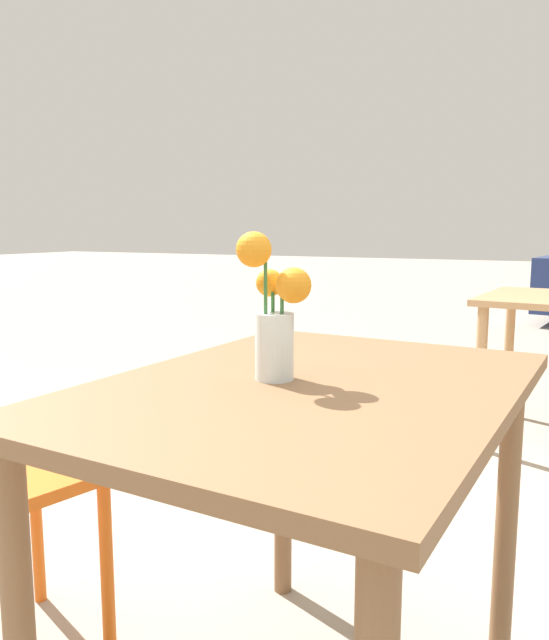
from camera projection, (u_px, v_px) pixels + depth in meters
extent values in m
cube|color=brown|center=(310.00, 389.00, 1.17)|extent=(0.77, 1.03, 0.03)
cylinder|color=brown|center=(283.00, 471.00, 1.75)|extent=(0.05, 0.05, 0.72)
cylinder|color=brown|center=(506.00, 520.00, 1.46)|extent=(0.05, 0.05, 0.72)
cylinder|color=silver|center=(274.00, 347.00, 1.18)|extent=(0.07, 0.07, 0.13)
cylinder|color=silver|center=(274.00, 360.00, 1.18)|extent=(0.07, 0.07, 0.07)
cylinder|color=#337038|center=(282.00, 336.00, 1.17)|extent=(0.01, 0.01, 0.15)
sphere|color=orange|center=(294.00, 285.00, 1.15)|extent=(0.07, 0.07, 0.07)
cylinder|color=#337038|center=(272.00, 333.00, 1.19)|extent=(0.01, 0.01, 0.16)
sphere|color=orange|center=(270.00, 283.00, 1.20)|extent=(0.05, 0.05, 0.05)
cylinder|color=#337038|center=(266.00, 318.00, 1.17)|extent=(0.01, 0.01, 0.22)
sphere|color=orange|center=(254.00, 249.00, 1.14)|extent=(0.07, 0.07, 0.07)
cylinder|color=orange|center=(37.00, 525.00, 1.72)|extent=(0.03, 0.03, 0.45)
cylinder|color=orange|center=(107.00, 569.00, 1.50)|extent=(0.03, 0.03, 0.45)
cylinder|color=tan|center=(480.00, 379.00, 2.90)|extent=(0.05, 0.05, 0.68)
cylinder|color=tan|center=(508.00, 355.00, 3.44)|extent=(0.05, 0.05, 0.68)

